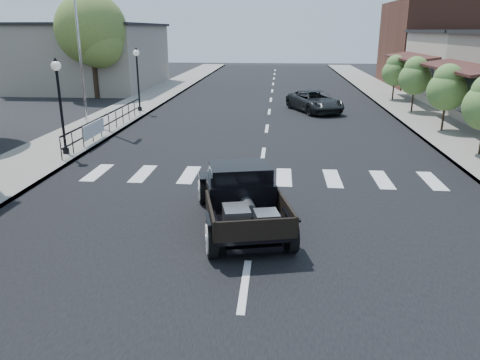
{
  "coord_description": "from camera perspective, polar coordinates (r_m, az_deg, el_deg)",
  "views": [
    {
      "loc": [
        0.57,
        -10.92,
        4.71
      ],
      "look_at": [
        -0.39,
        0.55,
        1.0
      ],
      "focal_mm": 35.0,
      "sensor_mm": 36.0,
      "label": 1
    }
  ],
  "objects": [
    {
      "name": "ground",
      "position": [
        11.91,
        1.63,
        -5.45
      ],
      "size": [
        120.0,
        120.0,
        0.0
      ],
      "primitive_type": "plane",
      "color": "black",
      "rests_on": "ground"
    },
    {
      "name": "road",
      "position": [
        26.35,
        3.48,
        7.56
      ],
      "size": [
        14.0,
        80.0,
        0.02
      ],
      "primitive_type": "cube",
      "color": "black",
      "rests_on": "ground"
    },
    {
      "name": "road_markings",
      "position": [
        21.45,
        3.14,
        5.16
      ],
      "size": [
        12.0,
        60.0,
        0.06
      ],
      "primitive_type": null,
      "color": "silver",
      "rests_on": "ground"
    },
    {
      "name": "sidewalk_left",
      "position": [
        27.85,
        -14.45,
        7.73
      ],
      "size": [
        3.0,
        80.0,
        0.15
      ],
      "primitive_type": "cube",
      "color": "#9A968C",
      "rests_on": "ground"
    },
    {
      "name": "sidewalk_right",
      "position": [
        27.5,
        21.61,
        6.92
      ],
      "size": [
        3.0,
        80.0,
        0.15
      ],
      "primitive_type": "cube",
      "color": "gray",
      "rests_on": "ground"
    },
    {
      "name": "low_building_left",
      "position": [
        41.98,
        -17.56,
        14.06
      ],
      "size": [
        10.0,
        12.0,
        5.0
      ],
      "primitive_type": "cube",
      "color": "gray",
      "rests_on": "ground"
    },
    {
      "name": "far_building_right",
      "position": [
        45.46,
        24.81,
        14.78
      ],
      "size": [
        11.0,
        10.0,
        7.0
      ],
      "primitive_type": "cube",
      "color": "brown",
      "rests_on": "ground"
    },
    {
      "name": "railing",
      "position": [
        22.72,
        -15.71,
        6.91
      ],
      "size": [
        0.08,
        10.0,
        1.0
      ],
      "primitive_type": null,
      "color": "black",
      "rests_on": "sidewalk_left"
    },
    {
      "name": "banner",
      "position": [
        20.9,
        -17.31,
        5.3
      ],
      "size": [
        0.04,
        2.2,
        0.6
      ],
      "primitive_type": null,
      "color": "silver",
      "rests_on": "sidewalk_left"
    },
    {
      "name": "lamp_post_b",
      "position": [
        18.99,
        -21.01,
        8.34
      ],
      "size": [
        0.36,
        0.36,
        3.6
      ],
      "primitive_type": null,
      "color": "black",
      "rests_on": "sidewalk_left"
    },
    {
      "name": "lamp_post_c",
      "position": [
        28.27,
        -12.33,
        11.87
      ],
      "size": [
        0.36,
        0.36,
        3.6
      ],
      "primitive_type": null,
      "color": "black",
      "rests_on": "sidewalk_left"
    },
    {
      "name": "flagpole",
      "position": [
        24.93,
        -19.39,
        18.88
      ],
      "size": [
        0.12,
        0.12,
        10.82
      ],
      "primitive_type": "cylinder",
      "color": "silver",
      "rests_on": "sidewalk_left"
    },
    {
      "name": "big_tree_far",
      "position": [
        35.44,
        -17.52,
        15.27
      ],
      "size": [
        4.89,
        4.89,
        7.18
      ],
      "primitive_type": null,
      "color": "#5C7331",
      "rests_on": "ground"
    },
    {
      "name": "small_tree_c",
      "position": [
        24.05,
        23.78,
        9.04
      ],
      "size": [
        1.79,
        1.79,
        2.98
      ],
      "primitive_type": null,
      "color": "#527C39",
      "rests_on": "sidewalk_right"
    },
    {
      "name": "small_tree_d",
      "position": [
        29.18,
        20.47,
        10.77
      ],
      "size": [
        1.81,
        1.81,
        3.01
      ],
      "primitive_type": null,
      "color": "#527C39",
      "rests_on": "sidewalk_right"
    },
    {
      "name": "small_tree_e",
      "position": [
        33.92,
        18.31,
        11.7
      ],
      "size": [
        1.71,
        1.71,
        2.85
      ],
      "primitive_type": null,
      "color": "#527C39",
      "rests_on": "sidewalk_right"
    },
    {
      "name": "hotrod_pickup",
      "position": [
        11.53,
        0.15,
        -2.03
      ],
      "size": [
        3.09,
        4.9,
        1.57
      ],
      "primitive_type": null,
      "rotation": [
        0.0,
        0.0,
        0.23
      ],
      "color": "black",
      "rests_on": "ground"
    },
    {
      "name": "second_car",
      "position": [
        28.57,
        9.09,
        9.43
      ],
      "size": [
        3.63,
        4.93,
        1.25
      ],
      "primitive_type": "imported",
      "rotation": [
        0.0,
        0.0,
        0.39
      ],
      "color": "black",
      "rests_on": "ground"
    }
  ]
}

